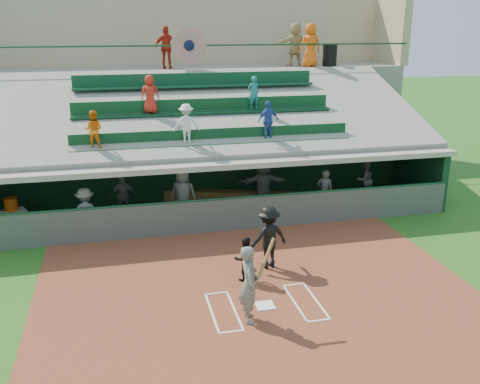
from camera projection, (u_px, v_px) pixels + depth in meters
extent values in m
plane|color=#215016|center=(265.00, 307.00, 12.82)|extent=(100.00, 100.00, 0.00)
cube|color=brown|center=(260.00, 297.00, 13.29)|extent=(11.00, 9.00, 0.02)
cube|color=white|center=(265.00, 306.00, 12.81)|extent=(0.43, 0.43, 0.03)
cube|color=white|center=(235.00, 310.00, 12.65)|extent=(0.05, 1.80, 0.01)
cube|color=silver|center=(295.00, 302.00, 12.98)|extent=(0.05, 1.80, 0.01)
cube|color=white|center=(212.00, 312.00, 12.54)|extent=(0.05, 1.80, 0.01)
cube|color=white|center=(316.00, 300.00, 13.10)|extent=(0.05, 1.80, 0.01)
cube|color=white|center=(216.00, 293.00, 13.43)|extent=(0.60, 0.05, 0.01)
cube|color=silver|center=(294.00, 284.00, 13.88)|extent=(0.60, 0.05, 0.01)
cube|color=white|center=(231.00, 332.00, 11.76)|extent=(0.60, 0.05, 0.01)
cube|color=white|center=(319.00, 320.00, 12.21)|extent=(0.60, 0.05, 0.01)
cube|color=gray|center=(214.00, 213.00, 19.08)|extent=(16.00, 3.50, 0.04)
cube|color=gray|center=(186.00, 118.00, 24.65)|extent=(20.00, 3.00, 4.60)
cube|color=#4D514C|center=(223.00, 215.00, 17.30)|extent=(16.00, 0.06, 1.10)
cylinder|color=#154328|center=(223.00, 199.00, 17.12)|extent=(16.00, 0.08, 0.08)
cube|color=black|center=(205.00, 171.00, 20.38)|extent=(16.00, 0.25, 2.20)
cube|color=black|center=(418.00, 170.00, 20.49)|extent=(0.25, 3.50, 2.20)
cube|color=gray|center=(213.00, 154.00, 18.42)|extent=(16.40, 3.90, 0.18)
cube|color=gray|center=(198.00, 159.00, 21.99)|extent=(16.40, 3.50, 2.30)
cube|color=gray|center=(191.00, 124.00, 23.17)|extent=(16.40, 0.30, 4.60)
cube|color=gray|center=(203.00, 109.00, 19.76)|extent=(16.40, 6.51, 2.37)
cube|color=#0C371C|center=(216.00, 144.00, 17.77)|extent=(9.40, 0.42, 0.08)
cube|color=#0C341B|center=(214.00, 135.00, 17.88)|extent=(9.40, 0.06, 0.45)
cube|color=#0B331B|center=(206.00, 113.00, 19.31)|extent=(9.40, 0.42, 0.08)
cube|color=#0D3C1D|center=(205.00, 105.00, 19.42)|extent=(9.40, 0.06, 0.45)
cube|color=#0D3C23|center=(197.00, 86.00, 20.84)|extent=(9.40, 0.42, 0.08)
cube|color=#0D3B23|center=(196.00, 79.00, 20.95)|extent=(9.40, 0.06, 0.45)
imported|color=orange|center=(93.00, 130.00, 16.82)|extent=(0.67, 0.57, 1.21)
imported|color=silver|center=(186.00, 124.00, 17.45)|extent=(0.85, 0.49, 1.32)
imported|color=#2848A1|center=(268.00, 121.00, 18.05)|extent=(0.83, 0.49, 1.32)
imported|color=red|center=(150.00, 94.00, 18.76)|extent=(0.72, 0.54, 1.34)
imported|color=#1A7077|center=(253.00, 93.00, 19.60)|extent=(0.49, 0.38, 1.22)
cylinder|color=#133E1F|center=(189.00, 45.00, 22.26)|extent=(20.00, 0.07, 0.07)
cylinder|color=#A51C17|center=(189.00, 45.00, 22.24)|extent=(1.50, 0.06, 1.50)
sphere|color=black|center=(189.00, 45.00, 22.21)|extent=(0.44, 0.44, 0.44)
cube|color=tan|center=(180.00, 30.00, 24.86)|extent=(20.00, 0.40, 3.20)
cube|color=tan|center=(391.00, 29.00, 25.64)|extent=(0.40, 3.00, 3.20)
imported|color=#575954|center=(249.00, 284.00, 11.97)|extent=(0.47, 0.69, 1.82)
cylinder|color=olive|center=(266.00, 258.00, 11.70)|extent=(0.56, 0.54, 0.75)
sphere|color=brown|center=(255.00, 270.00, 11.90)|extent=(0.10, 0.10, 0.10)
imported|color=black|center=(245.00, 259.00, 13.95)|extent=(0.60, 0.47, 1.21)
imported|color=black|center=(268.00, 237.00, 14.63)|extent=(1.27, 0.92, 1.78)
cube|color=olive|center=(213.00, 196.00, 20.18)|extent=(13.76, 5.25, 0.43)
cube|color=white|center=(14.00, 220.00, 17.35)|extent=(0.94, 0.84, 0.68)
cylinder|color=#D74F0C|center=(11.00, 204.00, 17.21)|extent=(0.42, 0.42, 0.42)
imported|color=#5D605A|center=(86.00, 212.00, 16.77)|extent=(1.06, 0.65, 1.59)
imported|color=#575A55|center=(123.00, 196.00, 18.40)|extent=(0.92, 0.40, 1.55)
imported|color=#595C57|center=(183.00, 195.00, 18.00)|extent=(1.08, 0.93, 1.88)
imported|color=#5A5D58|center=(263.00, 184.00, 19.21)|extent=(1.78, 0.71, 1.88)
imported|color=#50534E|center=(325.00, 191.00, 18.87)|extent=(0.68, 0.60, 1.57)
imported|color=#585B56|center=(365.00, 180.00, 20.27)|extent=(0.88, 0.76, 1.57)
cylinder|color=black|center=(330.00, 55.00, 24.36)|extent=(0.64, 0.64, 0.97)
imported|color=#A82013|center=(167.00, 48.00, 22.79)|extent=(1.12, 0.69, 1.79)
imported|color=#ED550D|center=(310.00, 45.00, 23.66)|extent=(0.93, 0.62, 1.89)
imported|color=tan|center=(295.00, 44.00, 24.40)|extent=(1.80, 0.63, 1.93)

